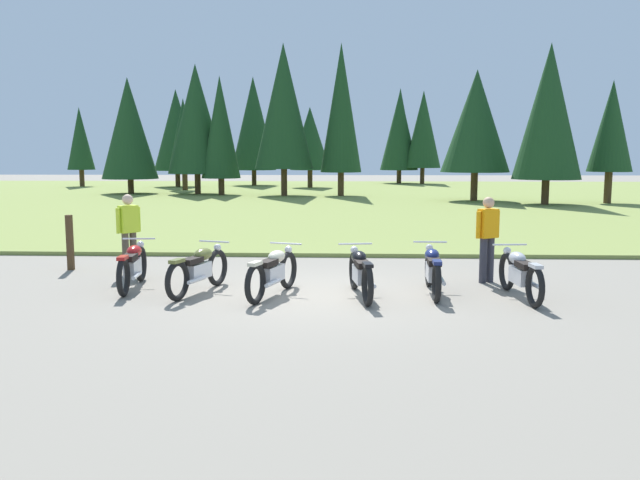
{
  "coord_description": "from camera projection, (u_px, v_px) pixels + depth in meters",
  "views": [
    {
      "loc": [
        0.53,
        -11.41,
        2.47
      ],
      "look_at": [
        0.0,
        0.6,
        0.9
      ],
      "focal_mm": 36.64,
      "sensor_mm": 36.0,
      "label": 1
    }
  ],
  "objects": [
    {
      "name": "ground_plane",
      "position": [
        319.0,
        294.0,
        11.65
      ],
      "size": [
        140.0,
        140.0,
        0.0
      ],
      "primitive_type": "plane",
      "color": "gray"
    },
    {
      "name": "grass_moorland",
      "position": [
        340.0,
        197.0,
        37.62
      ],
      "size": [
        80.0,
        44.0,
        0.1
      ],
      "primitive_type": "cube",
      "color": "olive",
      "rests_on": "ground"
    },
    {
      "name": "forest_treeline",
      "position": [
        308.0,
        124.0,
        43.47
      ],
      "size": [
        35.2,
        27.09,
        8.86
      ],
      "color": "#47331E",
      "rests_on": "ground"
    },
    {
      "name": "motorcycle_red",
      "position": [
        133.0,
        265.0,
        12.1
      ],
      "size": [
        0.62,
        2.1,
        0.88
      ],
      "color": "black",
      "rests_on": "ground"
    },
    {
      "name": "motorcycle_olive",
      "position": [
        199.0,
        269.0,
        11.72
      ],
      "size": [
        0.84,
        2.04,
        0.88
      ],
      "color": "black",
      "rests_on": "ground"
    },
    {
      "name": "motorcycle_cream",
      "position": [
        273.0,
        271.0,
        11.46
      ],
      "size": [
        0.84,
        2.03,
        0.88
      ],
      "color": "black",
      "rests_on": "ground"
    },
    {
      "name": "motorcycle_black",
      "position": [
        360.0,
        272.0,
        11.38
      ],
      "size": [
        0.66,
        2.09,
        0.88
      ],
      "color": "black",
      "rests_on": "ground"
    },
    {
      "name": "motorcycle_navy",
      "position": [
        433.0,
        270.0,
        11.63
      ],
      "size": [
        0.62,
        2.1,
        0.88
      ],
      "color": "black",
      "rests_on": "ground"
    },
    {
      "name": "motorcycle_silver",
      "position": [
        520.0,
        273.0,
        11.27
      ],
      "size": [
        0.62,
        2.1,
        0.88
      ],
      "color": "black",
      "rests_on": "ground"
    },
    {
      "name": "rider_near_row_end",
      "position": [
        129.0,
        229.0,
        13.47
      ],
      "size": [
        0.4,
        0.44,
        1.67
      ],
      "color": "#4C4233",
      "rests_on": "ground"
    },
    {
      "name": "rider_in_hivis_vest",
      "position": [
        488.0,
        234.0,
        12.61
      ],
      "size": [
        0.49,
        0.37,
        1.67
      ],
      "color": "#2D2D38",
      "rests_on": "ground"
    },
    {
      "name": "trail_marker_post",
      "position": [
        70.0,
        243.0,
        14.05
      ],
      "size": [
        0.12,
        0.12,
        1.19
      ],
      "primitive_type": "cube",
      "color": "#47331E",
      "rests_on": "ground"
    }
  ]
}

